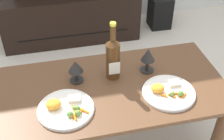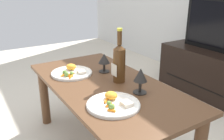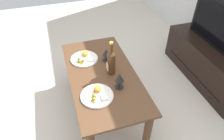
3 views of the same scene
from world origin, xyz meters
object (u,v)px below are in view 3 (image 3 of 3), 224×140
(tv_stand, at_px, (209,63))
(tv_screen, at_px, (223,28))
(dining_table, at_px, (102,81))
(goblet_right, at_px, (119,78))
(wine_bottle, at_px, (111,62))
(dinner_plate_left, at_px, (84,58))
(goblet_left, at_px, (106,53))
(dinner_plate_right, at_px, (97,95))

(tv_stand, xyz_separation_m, tv_screen, (0.00, -0.00, 0.50))
(dining_table, distance_m, goblet_right, 0.32)
(wine_bottle, bearing_deg, dinner_plate_left, -144.57)
(goblet_left, relative_size, dinner_plate_right, 0.47)
(dinner_plate_left, relative_size, dinner_plate_right, 1.01)
(tv_screen, xyz_separation_m, dinner_plate_left, (-0.18, -1.53, -0.21))
(tv_screen, xyz_separation_m, dinner_plate_right, (0.38, -1.53, -0.21))
(goblet_right, bearing_deg, dinner_plate_left, -156.54)
(dining_table, distance_m, tv_screen, 1.45)
(goblet_left, bearing_deg, tv_stand, 86.11)
(wine_bottle, xyz_separation_m, dinner_plate_right, (0.26, -0.21, -0.13))
(goblet_right, bearing_deg, dining_table, -156.33)
(dining_table, relative_size, dinner_plate_left, 4.35)
(dinner_plate_left, distance_m, dinner_plate_right, 0.56)
(dining_table, height_order, tv_stand, dining_table)
(wine_bottle, xyz_separation_m, goblet_left, (-0.21, 0.01, -0.04))
(goblet_left, height_order, dinner_plate_right, goblet_left)
(dinner_plate_left, bearing_deg, goblet_left, 68.58)
(dining_table, xyz_separation_m, tv_screen, (-0.10, 1.41, 0.32))
(tv_stand, relative_size, goblet_left, 9.42)
(dining_table, bearing_deg, goblet_right, 23.67)
(goblet_right, bearing_deg, goblet_left, 180.00)
(tv_screen, bearing_deg, dinner_plate_left, -96.54)
(tv_stand, relative_size, tv_screen, 1.32)
(tv_screen, distance_m, wine_bottle, 1.33)
(dinner_plate_left, bearing_deg, goblet_right, 23.46)
(tv_stand, height_order, tv_screen, tv_screen)
(dining_table, xyz_separation_m, wine_bottle, (0.02, 0.09, 0.23))
(dining_table, bearing_deg, dinner_plate_left, -156.71)
(tv_stand, distance_m, dinner_plate_left, 1.57)
(tv_screen, height_order, dinner_plate_left, tv_screen)
(goblet_right, height_order, dinner_plate_right, goblet_right)
(goblet_left, distance_m, goblet_right, 0.42)
(goblet_left, relative_size, goblet_right, 0.89)
(goblet_right, distance_m, dinner_plate_right, 0.24)
(wine_bottle, relative_size, dinner_plate_right, 1.22)
(goblet_left, xyz_separation_m, goblet_right, (0.42, -0.00, 0.01))
(tv_stand, distance_m, wine_bottle, 1.39)
(goblet_right, relative_size, dinner_plate_right, 0.53)
(tv_screen, bearing_deg, tv_stand, 90.00)
(dining_table, distance_m, tv_stand, 1.43)
(dinner_plate_left, bearing_deg, dinner_plate_right, 0.10)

